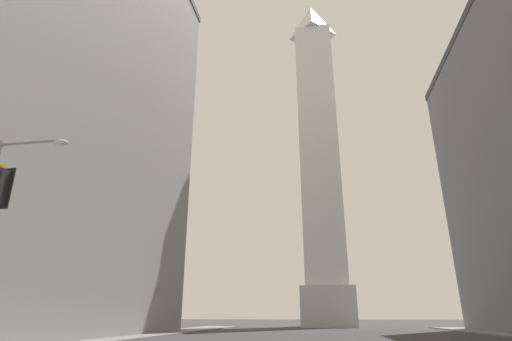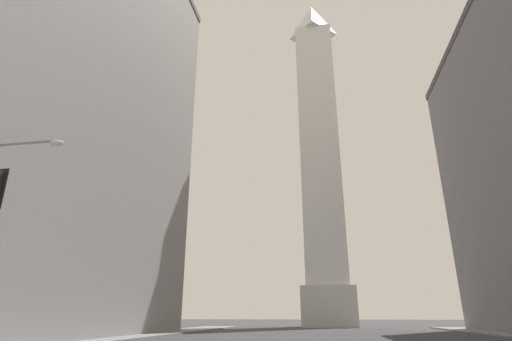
# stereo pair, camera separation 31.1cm
# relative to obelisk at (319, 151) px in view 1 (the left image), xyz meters

# --- Properties ---
(obelisk) EXTENTS (8.51, 8.51, 62.81)m
(obelisk) POSITION_rel_obelisk_xyz_m (0.00, 0.00, 0.00)
(obelisk) COLOR silver
(obelisk) RESTS_ON ground_plane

